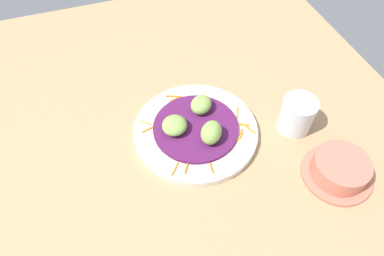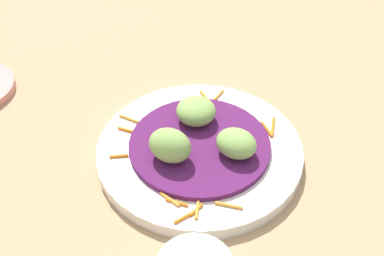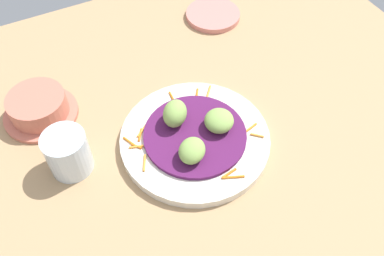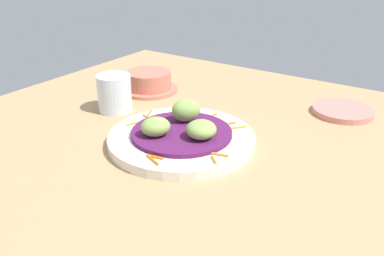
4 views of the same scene
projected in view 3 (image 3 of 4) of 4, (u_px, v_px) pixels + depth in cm
name	position (u px, v px, depth cm)	size (l,w,h in cm)	color
table_surface	(224.00, 154.00, 76.13)	(110.00, 110.00, 2.00)	tan
main_plate	(195.00, 139.00, 75.82)	(27.26, 27.26, 1.79)	silver
cabbage_bed	(195.00, 135.00, 74.81)	(18.67, 18.67, 0.79)	#51194C
carrot_garnish	(185.00, 135.00, 75.09)	(23.44, 23.31, 0.40)	orange
guac_scoop_left	(175.00, 113.00, 74.56)	(5.56, 4.24, 4.43)	#84A851
guac_scoop_center	(191.00, 149.00, 70.32)	(5.33, 4.48, 3.44)	#84A851
guac_scoop_right	(219.00, 121.00, 74.24)	(5.30, 5.42, 3.29)	#84A851
side_plate_small	(213.00, 15.00, 99.15)	(12.89, 12.89, 1.26)	tan
terracotta_bowl	(39.00, 107.00, 78.80)	(14.15, 14.15, 4.94)	#C66B56
water_glass	(68.00, 153.00, 70.15)	(7.45, 7.45, 8.07)	silver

